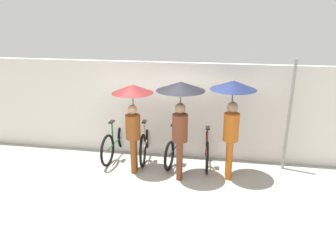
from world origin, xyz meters
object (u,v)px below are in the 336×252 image
(parked_bicycle_2, at_px, (176,146))
(parked_bicycle_3, at_px, (207,148))
(pedestrian_leading, at_px, (133,107))
(pedestrian_center, at_px, (180,104))
(pedestrian_trailing, at_px, (232,104))
(parked_bicycle_0, at_px, (116,141))
(parked_bicycle_1, at_px, (146,142))

(parked_bicycle_2, relative_size, parked_bicycle_3, 1.03)
(parked_bicycle_2, distance_m, pedestrian_leading, 1.54)
(pedestrian_center, height_order, pedestrian_trailing, pedestrian_trailing)
(parked_bicycle_2, bearing_deg, pedestrian_leading, 134.81)
(parked_bicycle_0, height_order, parked_bicycle_2, parked_bicycle_2)
(parked_bicycle_0, bearing_deg, parked_bicycle_3, -88.14)
(parked_bicycle_3, xyz_separation_m, pedestrian_center, (-0.53, -0.72, 1.23))
(parked_bicycle_0, bearing_deg, pedestrian_center, -111.53)
(parked_bicycle_1, xyz_separation_m, pedestrian_leading, (-0.09, -0.69, 1.08))
(parked_bicycle_1, height_order, parked_bicycle_3, parked_bicycle_3)
(pedestrian_leading, distance_m, pedestrian_trailing, 2.07)
(parked_bicycle_3, xyz_separation_m, pedestrian_trailing, (0.50, -0.53, 1.22))
(parked_bicycle_0, height_order, pedestrian_leading, pedestrian_leading)
(parked_bicycle_0, relative_size, pedestrian_center, 0.88)
(parked_bicycle_2, xyz_separation_m, pedestrian_trailing, (1.24, -0.57, 1.25))
(parked_bicycle_1, relative_size, pedestrian_center, 0.87)
(parked_bicycle_1, distance_m, pedestrian_trailing, 2.39)
(parked_bicycle_1, bearing_deg, parked_bicycle_0, 89.16)
(parked_bicycle_3, bearing_deg, pedestrian_center, 138.82)
(pedestrian_leading, bearing_deg, parked_bicycle_1, 74.47)
(pedestrian_center, bearing_deg, pedestrian_leading, 167.08)
(parked_bicycle_1, bearing_deg, parked_bicycle_3, -99.33)
(parked_bicycle_1, relative_size, pedestrian_trailing, 0.86)
(parked_bicycle_3, distance_m, pedestrian_trailing, 1.42)
(parked_bicycle_2, bearing_deg, pedestrian_trailing, -107.74)
(parked_bicycle_0, height_order, parked_bicycle_1, parked_bicycle_0)
(parked_bicycle_3, height_order, pedestrian_center, pedestrian_center)
(parked_bicycle_1, xyz_separation_m, parked_bicycle_3, (1.47, -0.10, -0.01))
(pedestrian_trailing, bearing_deg, parked_bicycle_0, 164.27)
(parked_bicycle_0, relative_size, pedestrian_trailing, 0.87)
(parked_bicycle_2, height_order, pedestrian_leading, pedestrian_leading)
(parked_bicycle_0, bearing_deg, pedestrian_trailing, -98.97)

